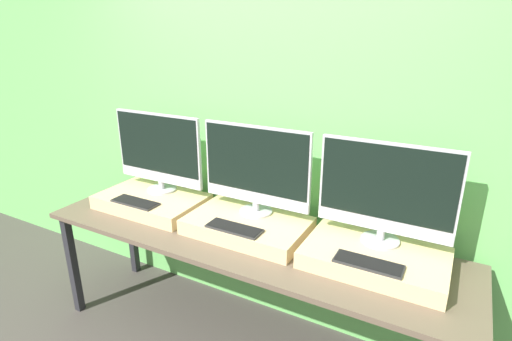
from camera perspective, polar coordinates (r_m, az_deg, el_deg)
name	(u,v)px	position (r m, az deg, el deg)	size (l,w,h in m)	color
wall_back	(275,131)	(2.47, 2.73, 5.66)	(8.00, 0.04, 2.60)	#66B75B
workbench	(243,246)	(2.36, -1.91, -10.75)	(2.51, 0.67, 0.77)	brown
wooden_riser_left	(152,201)	(2.75, -14.65, -4.28)	(0.69, 0.43, 0.09)	#D6B77F
monitor_left	(159,151)	(2.71, -13.76, 2.76)	(0.67, 0.20, 0.53)	#B2B2B7
keyboard_left	(135,202)	(2.64, -16.86, -4.34)	(0.32, 0.12, 0.01)	#2D2D2D
wooden_riser_center	(247,226)	(2.35, -1.24, -7.89)	(0.69, 0.43, 0.09)	#D6B77F
monitor_center	(256,168)	(2.30, -0.02, 0.34)	(0.67, 0.20, 0.53)	#B2B2B7
keyboard_center	(234,228)	(2.21, -3.13, -8.22)	(0.32, 0.12, 0.01)	#2D2D2D
wooden_riser_right	(374,258)	(2.13, 16.55, -11.91)	(0.69, 0.43, 0.09)	#D6B77F
monitor_right	(386,191)	(2.08, 18.04, -2.85)	(0.67, 0.20, 0.53)	#B2B2B7
keyboard_right	(368,263)	(1.98, 15.74, -12.65)	(0.32, 0.12, 0.01)	#2D2D2D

